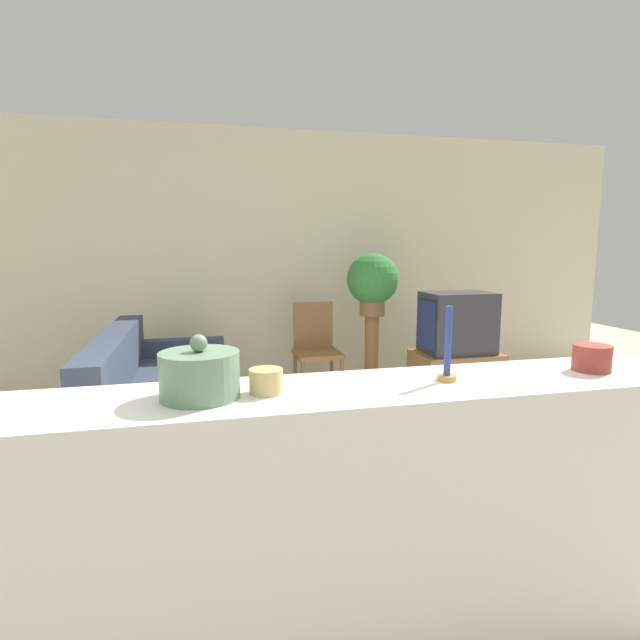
# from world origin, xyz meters

# --- Properties ---
(ground_plane) EXTENTS (14.00, 14.00, 0.00)m
(ground_plane) POSITION_xyz_m (0.00, 0.00, 0.00)
(ground_plane) COLOR beige
(wall_back) EXTENTS (9.00, 0.06, 2.70)m
(wall_back) POSITION_xyz_m (0.00, 3.43, 1.35)
(wall_back) COLOR beige
(wall_back) RESTS_ON ground_plane
(couch) EXTENTS (0.93, 2.07, 0.85)m
(couch) POSITION_xyz_m (-0.71, 1.87, 0.30)
(couch) COLOR #384256
(couch) RESTS_ON ground_plane
(tv_stand) EXTENTS (0.75, 0.51, 0.52)m
(tv_stand) POSITION_xyz_m (1.87, 2.09, 0.26)
(tv_stand) COLOR olive
(tv_stand) RESTS_ON ground_plane
(television) EXTENTS (0.62, 0.42, 0.55)m
(television) POSITION_xyz_m (1.86, 2.09, 0.79)
(television) COLOR #333338
(television) RESTS_ON tv_stand
(wooden_chair) EXTENTS (0.44, 0.44, 0.93)m
(wooden_chair) POSITION_xyz_m (0.70, 2.74, 0.51)
(wooden_chair) COLOR olive
(wooden_chair) RESTS_ON ground_plane
(plant_stand) EXTENTS (0.14, 0.14, 0.79)m
(plant_stand) POSITION_xyz_m (1.28, 2.75, 0.40)
(plant_stand) COLOR olive
(plant_stand) RESTS_ON ground_plane
(potted_plant) EXTENTS (0.52, 0.52, 0.62)m
(potted_plant) POSITION_xyz_m (1.28, 2.75, 1.14)
(potted_plant) COLOR #8E5B3D
(potted_plant) RESTS_ON plant_stand
(foreground_counter) EXTENTS (2.80, 0.44, 1.01)m
(foreground_counter) POSITION_xyz_m (0.00, -0.40, 0.51)
(foreground_counter) COLOR white
(foreground_counter) RESTS_ON ground_plane
(decorative_bowl) EXTENTS (0.25, 0.25, 0.20)m
(decorative_bowl) POSITION_xyz_m (-0.41, -0.40, 1.09)
(decorative_bowl) COLOR gray
(decorative_bowl) RESTS_ON foreground_counter
(candle_jar) EXTENTS (0.11, 0.11, 0.08)m
(candle_jar) POSITION_xyz_m (-0.20, -0.40, 1.05)
(candle_jar) COLOR tan
(candle_jar) RESTS_ON foreground_counter
(candlestick) EXTENTS (0.07, 0.07, 0.27)m
(candlestick) POSITION_xyz_m (0.44, -0.40, 1.10)
(candlestick) COLOR #B7933D
(candlestick) RESTS_ON foreground_counter
(coffee_tin) EXTENTS (0.14, 0.14, 0.10)m
(coffee_tin) POSITION_xyz_m (1.05, -0.40, 1.06)
(coffee_tin) COLOR #99382D
(coffee_tin) RESTS_ON foreground_counter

